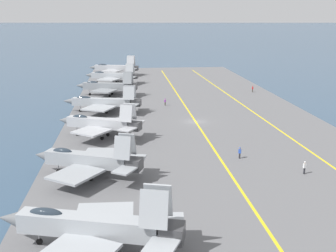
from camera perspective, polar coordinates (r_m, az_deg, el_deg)
name	(u,v)px	position (r m, az deg, el deg)	size (l,w,h in m)	color
ground_plane	(195,124)	(83.79, 3.74, 0.34)	(2000.00, 2000.00, 0.00)	#334C66
carrier_deck	(195,123)	(83.74, 3.75, 0.47)	(172.72, 51.27, 0.40)	slate
deck_stripe_foul_line	(264,120)	(87.11, 12.94, 0.82)	(155.45, 0.36, 0.01)	yellow
deck_stripe_centerline	(196,122)	(83.69, 3.75, 0.60)	(155.45, 0.36, 0.01)	yellow
parked_jet_second	(92,226)	(39.25, -10.31, -13.14)	(12.62, 17.52, 6.59)	#9EA3A8
parked_jet_third	(89,160)	(55.88, -10.69, -4.55)	(13.87, 15.26, 6.15)	#93999E
parked_jet_fourth	(100,123)	(72.95, -9.15, 0.37)	(12.32, 15.38, 6.25)	#A8AAAF
parked_jet_fifth	(103,102)	(91.91, -8.73, 3.22)	(13.76, 17.23, 5.93)	#9EA3A8
parked_jet_sixth	(107,86)	(110.67, -8.20, 5.35)	(12.65, 16.30, 6.36)	gray
parked_jet_seventh	(112,76)	(130.17, -7.53, 6.77)	(13.60, 16.58, 6.22)	#9EA3A8
parked_jet_eighth	(114,68)	(148.09, -7.26, 7.83)	(12.95, 17.45, 6.79)	#A8AAAF
crew_purple_vest	(165,102)	(98.00, -0.40, 3.32)	(0.46, 0.41, 1.67)	#383328
crew_white_vest	(305,167)	(59.16, 18.02, -5.30)	(0.35, 0.43, 1.79)	#232328
crew_red_vest	(253,89)	(117.09, 11.39, 4.97)	(0.40, 0.29, 1.76)	#383328
crew_blue_vest	(240,152)	(63.07, 9.70, -3.53)	(0.41, 0.46, 1.73)	#232328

